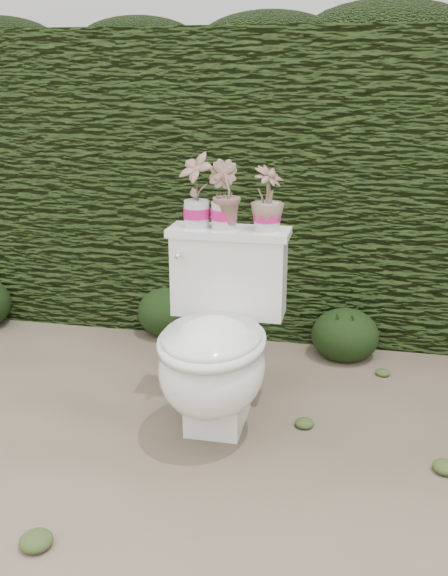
% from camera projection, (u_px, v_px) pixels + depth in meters
% --- Properties ---
extents(ground, '(60.00, 60.00, 0.00)m').
position_uv_depth(ground, '(188.00, 447.00, 2.49)').
color(ground, '#84725B').
rests_on(ground, ground).
extents(hedge, '(8.00, 1.00, 1.60)m').
position_uv_depth(hedge, '(256.00, 179.00, 3.73)').
color(hedge, '#2E4316').
rests_on(hedge, ground).
extents(house_wall, '(8.00, 3.50, 4.00)m').
position_uv_depth(house_wall, '(370.00, 18.00, 7.32)').
color(house_wall, silver).
rests_on(house_wall, ground).
extents(toilet, '(0.50, 0.68, 0.78)m').
position_uv_depth(toilet, '(217.00, 345.00, 2.54)').
color(toilet, white).
rests_on(toilet, ground).
extents(potted_plant_left, '(0.18, 0.17, 0.29)m').
position_uv_depth(potted_plant_left, '(196.00, 192.00, 2.61)').
color(potted_plant_left, '#3C7D27').
rests_on(potted_plant_left, toilet).
extents(potted_plant_center, '(0.18, 0.17, 0.26)m').
position_uv_depth(potted_plant_center, '(224.00, 197.00, 2.59)').
color(potted_plant_center, '#3C7D27').
rests_on(potted_plant_center, toilet).
extents(potted_plant_right, '(0.19, 0.19, 0.24)m').
position_uv_depth(potted_plant_right, '(267.00, 201.00, 2.56)').
color(potted_plant_right, '#3C7D27').
rests_on(potted_plant_right, toilet).
extents(liriope_clump_2, '(0.37, 0.37, 0.30)m').
position_uv_depth(liriope_clump_2, '(171.00, 307.00, 3.57)').
color(liriope_clump_2, black).
rests_on(liriope_clump_2, ground).
extents(liriope_clump_3, '(0.34, 0.34, 0.28)m').
position_uv_depth(liriope_clump_3, '(345.00, 330.00, 3.27)').
color(liriope_clump_3, black).
rests_on(liriope_clump_3, ground).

